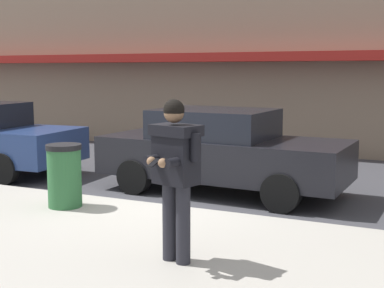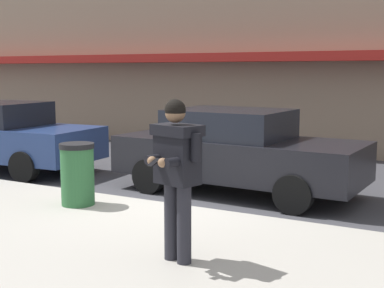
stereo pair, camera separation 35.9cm
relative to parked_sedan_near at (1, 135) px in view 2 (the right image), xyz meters
The scene contains 7 objects.
ground_plane 5.19m from the parked_sedan_near, 12.10° to the right, with size 80.00×80.00×0.00m, color #3D3D42.
sidewalk 7.21m from the parked_sedan_near, 33.14° to the right, with size 32.00×5.30×0.14m, color #A8A399.
curb_paint_line 6.15m from the parked_sedan_near, ahead, with size 28.00×0.12×0.01m, color silver.
parked_sedan_near is the anchor object (origin of this frame).
parked_sedan_mid 5.63m from the parked_sedan_near, ahead, with size 4.58×2.09×1.54m.
man_texting_on_phone 7.53m from the parked_sedan_near, 27.72° to the right, with size 0.63×0.64×1.81m.
trash_bin 4.50m from the parked_sedan_near, 27.24° to the right, with size 0.55×0.55×0.98m.
Camera 2 is at (4.54, -7.36, 2.25)m, focal length 50.00 mm.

